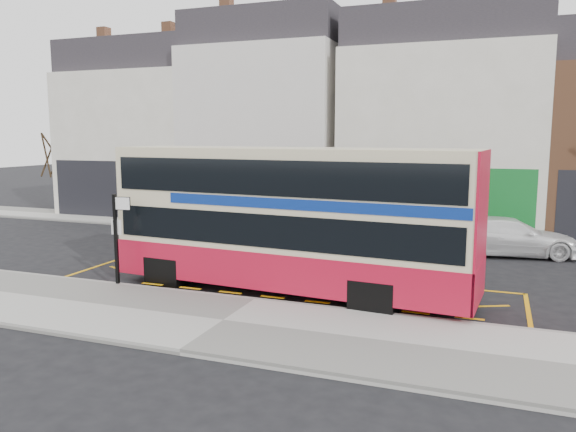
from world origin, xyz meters
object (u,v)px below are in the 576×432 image
at_px(bus_stop_post, 118,230).
at_px(street_tree_left, 58,143).
at_px(car_white, 509,237).
at_px(car_silver, 200,220).
at_px(car_grey, 294,223).
at_px(double_decker_bus, 291,218).

distance_m(bus_stop_post, street_tree_left, 18.49).
bearing_deg(car_white, car_silver, 79.50).
bearing_deg(car_white, car_grey, 76.84).
relative_size(car_silver, street_tree_left, 0.67).
height_order(car_white, street_tree_left, street_tree_left).
distance_m(car_grey, car_white, 8.92).
xyz_separation_m(double_decker_bus, car_white, (6.06, 7.80, -1.50)).
relative_size(double_decker_bus, bus_stop_post, 3.97).
bearing_deg(street_tree_left, double_decker_bus, -30.97).
relative_size(car_silver, car_white, 0.80).
height_order(double_decker_bus, car_grey, double_decker_bus).
bearing_deg(bus_stop_post, car_white, 31.60).
bearing_deg(car_silver, car_white, -96.31).
distance_m(double_decker_bus, car_white, 9.99).
height_order(double_decker_bus, street_tree_left, street_tree_left).
distance_m(double_decker_bus, car_grey, 8.79).
bearing_deg(street_tree_left, car_white, -7.65).
xyz_separation_m(bus_stop_post, car_grey, (2.15, 9.52, -1.10)).
relative_size(bus_stop_post, car_silver, 0.67).
distance_m(bus_stop_post, car_white, 14.39).
relative_size(car_silver, car_grey, 0.95).
distance_m(bus_stop_post, car_silver, 9.44).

